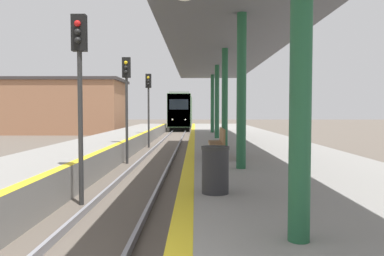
{
  "coord_description": "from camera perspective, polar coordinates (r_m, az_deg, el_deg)",
  "views": [
    {
      "loc": [
        1.82,
        -3.0,
        2.38
      ],
      "look_at": [
        1.66,
        16.48,
        1.48
      ],
      "focal_mm": 35.0,
      "sensor_mm": 36.0,
      "label": 1
    }
  ],
  "objects": [
    {
      "name": "signal_near",
      "position": [
        9.81,
        -16.75,
        7.98
      ],
      "size": [
        0.36,
        0.31,
        4.76
      ],
      "color": "#2D2D2D",
      "rests_on": "ground"
    },
    {
      "name": "station_canopy",
      "position": [
        15.09,
        5.05,
        12.01
      ],
      "size": [
        4.49,
        26.66,
        4.13
      ],
      "color": "#1E5133",
      "rests_on": "platform_right"
    },
    {
      "name": "signal_mid",
      "position": [
        17.04,
        -9.95,
        5.73
      ],
      "size": [
        0.36,
        0.31,
        4.76
      ],
      "color": "#2D2D2D",
      "rests_on": "ground"
    },
    {
      "name": "train",
      "position": [
        50.81,
        -1.57,
        2.56
      ],
      "size": [
        2.63,
        18.61,
        4.57
      ],
      "color": "black",
      "rests_on": "ground"
    },
    {
      "name": "trash_bin",
      "position": [
        6.71,
        3.57,
        -6.36
      ],
      "size": [
        0.5,
        0.5,
        0.84
      ],
      "color": "#262628",
      "rests_on": "platform_right"
    },
    {
      "name": "signal_far",
      "position": [
        24.33,
        -6.65,
        4.81
      ],
      "size": [
        0.36,
        0.31,
        4.76
      ],
      "color": "#2D2D2D",
      "rests_on": "ground"
    },
    {
      "name": "bench",
      "position": [
        11.81,
        4.04,
        -2.14
      ],
      "size": [
        0.44,
        1.75,
        0.92
      ],
      "color": "brown",
      "rests_on": "platform_right"
    },
    {
      "name": "station_building",
      "position": [
        41.47,
        -18.42,
        3.16
      ],
      "size": [
        11.83,
        7.11,
        5.69
      ],
      "color": "#9E6B4C",
      "rests_on": "ground"
    }
  ]
}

